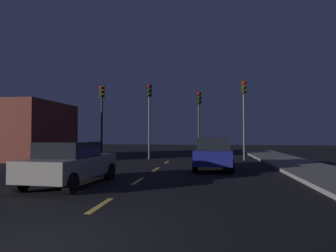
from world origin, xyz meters
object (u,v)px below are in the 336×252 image
traffic_signal_far_right (244,105)px  car_stopped_ahead (214,153)px  car_adjacent_lane (70,163)px  traffic_signal_center_right (199,112)px  traffic_signal_center_left (149,107)px  traffic_signal_far_left (102,108)px

traffic_signal_far_right → car_stopped_ahead: traffic_signal_far_right is taller
traffic_signal_far_right → car_adjacent_lane: (-7.14, -10.93, -3.02)m
traffic_signal_center_right → car_adjacent_lane: traffic_signal_center_right is taller
traffic_signal_center_right → traffic_signal_far_right: bearing=0.0°
traffic_signal_far_right → traffic_signal_center_left: bearing=-180.0°
traffic_signal_center_left → car_adjacent_lane: bearing=-92.6°
traffic_signal_center_right → traffic_signal_far_right: size_ratio=0.88×
car_stopped_ahead → traffic_signal_far_right: bearing=69.1°
car_adjacent_lane → traffic_signal_far_left: bearing=105.7°
traffic_signal_center_right → car_stopped_ahead: (0.96, -5.56, -2.56)m
traffic_signal_center_right → traffic_signal_far_left: bearing=180.0°
traffic_signal_center_left → traffic_signal_center_right: bearing=-0.0°
traffic_signal_far_left → traffic_signal_center_left: 3.57m
traffic_signal_far_right → car_stopped_ahead: bearing=-110.9°
traffic_signal_center_left → traffic_signal_center_right: size_ratio=1.12×
traffic_signal_center_left → traffic_signal_center_right: (3.56, -0.00, -0.37)m
traffic_signal_center_right → traffic_signal_far_right: traffic_signal_far_right is taller
traffic_signal_far_right → car_stopped_ahead: (-2.12, -5.56, -2.98)m
traffic_signal_center_left → traffic_signal_center_right: 3.58m
traffic_signal_center_right → car_stopped_ahead: size_ratio=1.15×
traffic_signal_center_left → car_stopped_ahead: 7.74m
car_stopped_ahead → car_adjacent_lane: (-5.02, -5.37, -0.04)m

